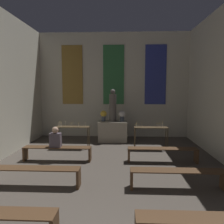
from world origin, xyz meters
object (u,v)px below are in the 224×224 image
at_px(flower_vase_left, 104,115).
at_px(pew_second_left, 34,172).
at_px(pew_second_right, 177,175).
at_px(candle_rack_right, 151,130).
at_px(statue, 113,106).
at_px(candle_rack_left, 73,130).
at_px(pew_back_right, 162,152).
at_px(altar, 113,131).
at_px(person_seated, 55,138).
at_px(pew_back_left, 57,150).
at_px(flower_vase_right, 122,115).

height_order(flower_vase_left, pew_second_left, flower_vase_left).
height_order(flower_vase_left, pew_second_right, flower_vase_left).
bearing_deg(candle_rack_right, statue, 142.11).
bearing_deg(candle_rack_left, flower_vase_left, 46.65).
distance_m(candle_rack_left, candle_rack_right, 3.12).
bearing_deg(pew_back_right, statue, 121.72).
bearing_deg(pew_second_left, candle_rack_right, 46.82).
bearing_deg(altar, person_seated, -122.46).
bearing_deg(pew_back_left, altar, 58.28).
bearing_deg(altar, statue, 0.00).
height_order(statue, candle_rack_left, statue).
relative_size(candle_rack_right, person_seated, 1.95).
relative_size(flower_vase_left, pew_back_right, 0.22).
height_order(pew_second_left, person_seated, person_seated).
relative_size(altar, statue, 0.89).
relative_size(altar, pew_second_left, 0.58).
distance_m(flower_vase_left, pew_second_right, 5.25).
bearing_deg(flower_vase_left, pew_back_left, -115.10).
height_order(statue, person_seated, statue).
bearing_deg(statue, flower_vase_right, 0.00).
xyz_separation_m(statue, pew_back_left, (-1.73, -2.80, -1.24)).
height_order(pew_second_left, pew_back_left, same).
bearing_deg(pew_back_left, pew_second_right, -28.94).
relative_size(flower_vase_right, pew_second_left, 0.22).
bearing_deg(statue, pew_back_left, -121.72).
xyz_separation_m(flower_vase_left, pew_second_left, (-1.31, -4.71, -0.85)).
bearing_deg(pew_second_right, candle_rack_right, 92.85).
distance_m(pew_second_right, pew_back_right, 1.91).
xyz_separation_m(altar, statue, (0.00, 0.00, 1.13)).
height_order(flower_vase_left, person_seated, flower_vase_left).
bearing_deg(altar, pew_second_right, -69.84).
bearing_deg(candle_rack_left, pew_second_right, -46.73).
height_order(flower_vase_left, pew_back_left, flower_vase_left).
relative_size(flower_vase_left, candle_rack_right, 0.37).
bearing_deg(candle_rack_left, flower_vase_right, 31.46).
distance_m(flower_vase_left, pew_second_left, 4.96).
bearing_deg(altar, flower_vase_right, 0.00).
bearing_deg(pew_back_right, candle_rack_left, 154.29).
xyz_separation_m(statue, person_seated, (-1.78, -2.80, -0.82)).
xyz_separation_m(flower_vase_right, pew_second_right, (1.31, -4.71, -0.85)).
bearing_deg(pew_back_right, candle_rack_right, 96.27).
relative_size(flower_vase_right, pew_back_left, 0.22).
xyz_separation_m(statue, pew_back_right, (1.73, -2.80, -1.24)).
bearing_deg(candle_rack_left, candle_rack_right, 0.05).
xyz_separation_m(pew_second_right, pew_back_left, (-3.46, 1.91, 0.00)).
bearing_deg(statue, candle_rack_left, -142.20).
distance_m(altar, statue, 1.13).
distance_m(candle_rack_left, pew_back_right, 3.68).
distance_m(statue, candle_rack_right, 2.14).
bearing_deg(pew_back_right, altar, 121.72).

